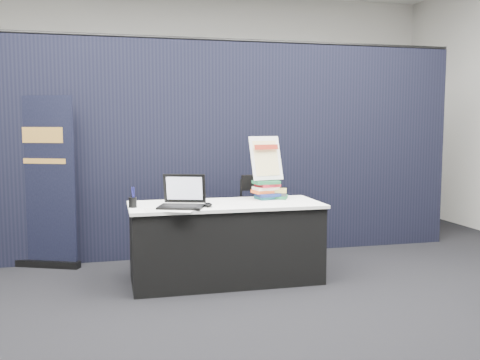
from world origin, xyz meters
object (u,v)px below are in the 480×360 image
pullup_banner (43,192)px  info_sign (266,159)px  book_stack_tall (267,190)px  book_stack_short (275,194)px  laptop (180,200)px  display_table (226,242)px  stacking_chair (264,217)px

pullup_banner → info_sign: bearing=4.5°
info_sign → pullup_banner: size_ratio=0.25×
pullup_banner → book_stack_tall: bearing=3.8°
book_stack_short → laptop: bearing=-161.3°
book_stack_tall → book_stack_short: size_ratio=0.92×
display_table → laptop: size_ratio=3.95×
display_table → book_stack_short: (0.55, 0.19, 0.42)m
laptop → info_sign: 1.02m
display_table → stacking_chair: stacking_chair is taller
book_stack_short → pullup_banner: bearing=161.7°
display_table → stacking_chair: size_ratio=1.88×
laptop → info_sign: (0.90, 0.34, 0.33)m
pullup_banner → display_table: bearing=-5.3°
info_sign → pullup_banner: 2.34m
display_table → pullup_banner: 2.02m
book_stack_tall → book_stack_short: 0.10m
display_table → book_stack_tall: 0.67m
book_stack_short → pullup_banner: pullup_banner is taller
book_stack_short → stacking_chair: 0.34m
book_stack_tall → info_sign: bearing=90.0°
book_stack_tall → info_sign: 0.31m
display_table → book_stack_short: bearing=19.6°
info_sign → book_stack_short: bearing=-15.6°
display_table → laptop: 0.64m
info_sign → stacking_chair: info_sign is taller
book_stack_tall → display_table: bearing=-159.9°
pullup_banner → laptop: bearing=-16.8°
book_stack_tall → laptop: bearing=-161.1°
book_stack_short → pullup_banner: (-2.28, 0.75, -0.01)m
info_sign → stacking_chair: 0.65m
display_table → info_sign: (0.45, 0.20, 0.77)m
book_stack_short → info_sign: info_sign is taller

